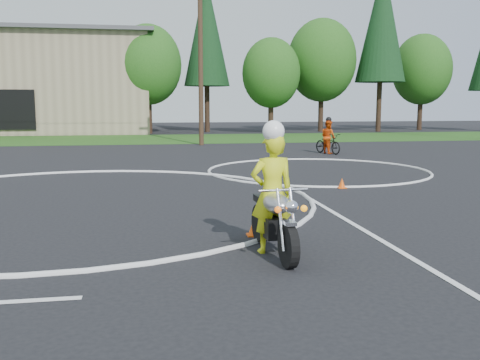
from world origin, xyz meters
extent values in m
plane|color=black|center=(0.00, 0.00, 0.00)|extent=(120.00, 120.00, 0.00)
cube|color=#1E4714|center=(0.00, 27.00, 0.01)|extent=(120.00, 10.00, 0.02)
torus|color=silver|center=(0.00, 3.00, 0.01)|extent=(12.12, 12.12, 0.12)
torus|color=silver|center=(8.00, 8.00, 0.01)|extent=(8.10, 8.10, 0.10)
cube|color=silver|center=(6.00, -2.00, 0.01)|extent=(0.12, 10.00, 0.01)
cylinder|color=black|center=(3.93, -3.21, 0.34)|extent=(0.18, 0.68, 0.67)
cylinder|color=black|center=(3.82, -1.64, 0.34)|extent=(0.18, 0.68, 0.67)
cube|color=black|center=(3.87, -2.37, 0.45)|extent=(0.36, 0.64, 0.34)
ellipsoid|color=#ABAAAF|center=(3.88, -2.59, 0.88)|extent=(0.45, 0.75, 0.31)
cube|color=black|center=(3.85, -2.03, 0.83)|extent=(0.34, 0.69, 0.11)
cylinder|color=white|center=(3.82, -3.12, 0.73)|extent=(0.08, 0.41, 0.90)
cylinder|color=white|center=(4.02, -3.11, 0.73)|extent=(0.08, 0.41, 0.90)
cube|color=silver|center=(3.93, -3.23, 0.70)|extent=(0.17, 0.26, 0.06)
cylinder|color=white|center=(3.91, -2.93, 1.15)|extent=(0.79, 0.10, 0.04)
sphere|color=white|center=(3.94, -3.32, 0.96)|extent=(0.20, 0.20, 0.20)
sphere|color=#DD580B|center=(3.73, -3.31, 0.92)|extent=(0.10, 0.10, 0.10)
sphere|color=orange|center=(4.14, -3.28, 0.92)|extent=(0.10, 0.10, 0.10)
cylinder|color=silver|center=(4.02, -1.90, 0.34)|extent=(0.15, 0.90, 0.09)
imported|color=yellow|center=(3.87, -2.32, 1.00)|extent=(0.76, 0.53, 1.99)
sphere|color=white|center=(3.88, -2.37, 2.02)|extent=(0.36, 0.36, 0.36)
imported|color=black|center=(10.64, 14.47, 0.50)|extent=(1.23, 2.00, 0.99)
imported|color=#DA470B|center=(10.64, 14.47, 0.82)|extent=(0.85, 0.96, 1.65)
sphere|color=black|center=(10.64, 14.47, 1.67)|extent=(0.29, 0.29, 0.29)
cone|color=#FF580D|center=(7.45, 3.96, 0.15)|extent=(0.22, 0.22, 0.30)
cube|color=#FF580D|center=(7.45, 3.96, 0.01)|extent=(0.24, 0.24, 0.03)
cone|color=#FF580D|center=(3.79, -1.18, 0.15)|extent=(0.22, 0.22, 0.30)
cube|color=#FF580D|center=(3.79, -1.18, 0.01)|extent=(0.24, 0.24, 0.03)
cube|color=black|center=(-8.00, 31.90, 2.00)|extent=(3.00, 0.16, 3.00)
cylinder|color=#382619|center=(2.00, 34.00, 1.62)|extent=(0.44, 0.44, 3.24)
ellipsoid|color=#1E5116|center=(2.00, 34.00, 5.58)|extent=(5.40, 5.40, 6.48)
cylinder|color=#382619|center=(7.00, 36.00, 1.98)|extent=(0.44, 0.44, 3.96)
cone|color=black|center=(7.00, 36.00, 8.63)|extent=(3.96, 3.96, 9.35)
cylinder|color=#382619|center=(12.00, 33.00, 1.44)|extent=(0.44, 0.44, 2.88)
ellipsoid|color=#1E5116|center=(12.00, 33.00, 4.96)|extent=(4.80, 4.80, 5.76)
cylinder|color=#382619|center=(17.00, 35.00, 1.80)|extent=(0.44, 0.44, 3.60)
ellipsoid|color=#1E5116|center=(17.00, 35.00, 6.20)|extent=(6.00, 6.00, 7.20)
cylinder|color=#382619|center=(22.00, 34.00, 2.16)|extent=(0.44, 0.44, 4.32)
cone|color=black|center=(22.00, 34.00, 9.42)|extent=(4.32, 4.32, 10.20)
cylinder|color=#382619|center=(27.00, 36.00, 1.62)|extent=(0.44, 0.44, 3.24)
ellipsoid|color=#1E5116|center=(27.00, 36.00, 5.58)|extent=(5.40, 5.40, 6.48)
cylinder|color=#382619|center=(-2.00, 35.00, 1.44)|extent=(0.44, 0.44, 2.88)
ellipsoid|color=#1E5116|center=(-2.00, 35.00, 4.96)|extent=(4.80, 4.80, 5.76)
cylinder|color=#473321|center=(5.00, 21.00, 5.00)|extent=(0.28, 0.28, 10.00)
camera|label=1|loc=(1.89, -10.78, 2.46)|focal=40.00mm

